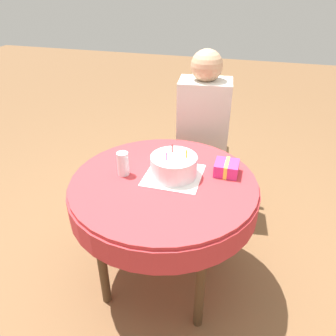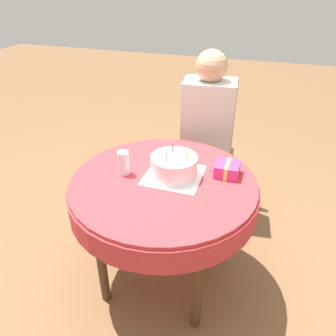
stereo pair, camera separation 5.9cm
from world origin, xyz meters
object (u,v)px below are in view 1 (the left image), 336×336
chair (203,143)px  drinking_glass (123,164)px  birthday_cake (174,166)px  gift_box (226,168)px  person (203,122)px

chair → drinking_glass: (-0.27, -0.85, 0.25)m
birthday_cake → drinking_glass: bearing=-165.9°
chair → gift_box: chair is taller
person → gift_box: 0.64m
drinking_glass → gift_box: bearing=16.8°
birthday_cake → gift_box: size_ratio=1.88×
person → gift_box: person is taller
drinking_glass → gift_box: drinking_glass is taller
birthday_cake → gift_box: 0.28m
gift_box → person: bearing=111.5°
chair → gift_box: bearing=-77.0°
chair → person: bearing=-90.0°
chair → drinking_glass: 0.93m
drinking_glass → chair: bearing=72.1°
chair → birthday_cake: (-0.02, -0.79, 0.25)m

